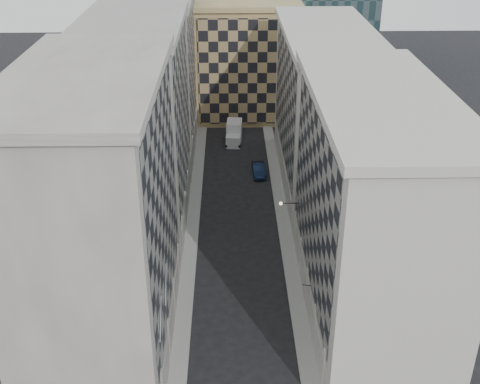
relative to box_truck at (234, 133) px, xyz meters
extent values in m
cube|color=#979791|center=(-5.05, -25.23, -1.23)|extent=(1.50, 100.00, 0.15)
cube|color=#979791|center=(5.45, -25.23, -1.23)|extent=(1.50, 100.00, 0.15)
cube|color=gray|center=(-10.80, -44.23, 10.20)|extent=(10.00, 22.00, 23.00)
cube|color=gray|center=(-5.92, -44.23, 11.70)|extent=(0.25, 19.36, 18.00)
cube|color=gray|center=(-6.00, -44.23, 0.30)|extent=(0.45, 21.12, 3.20)
cube|color=gray|center=(-10.80, -44.23, 22.05)|extent=(10.80, 22.80, 0.70)
cylinder|color=gray|center=(-6.15, -46.98, 0.90)|extent=(0.90, 0.90, 4.40)
cylinder|color=gray|center=(-6.15, -41.48, 0.90)|extent=(0.90, 0.90, 4.40)
cylinder|color=gray|center=(-6.15, -35.98, 0.90)|extent=(0.90, 0.90, 4.40)
cube|color=gray|center=(-10.80, -22.23, 9.70)|extent=(10.00, 22.00, 22.00)
cube|color=gray|center=(-5.92, -22.23, 11.20)|extent=(0.25, 19.36, 17.00)
cube|color=gray|center=(-6.00, -22.23, 0.30)|extent=(0.45, 21.12, 3.20)
cube|color=gray|center=(-10.80, -22.23, 21.05)|extent=(10.80, 22.80, 0.70)
cylinder|color=gray|center=(-6.15, -30.48, 0.90)|extent=(0.90, 0.90, 4.40)
cylinder|color=gray|center=(-6.15, -24.98, 0.90)|extent=(0.90, 0.90, 4.40)
cylinder|color=gray|center=(-6.15, -19.48, 0.90)|extent=(0.90, 0.90, 4.40)
cylinder|color=gray|center=(-6.15, -13.98, 0.90)|extent=(0.90, 0.90, 4.40)
cube|color=gray|center=(-10.80, -0.23, 9.20)|extent=(10.00, 22.00, 21.00)
cube|color=gray|center=(-5.92, -0.23, 10.70)|extent=(0.25, 19.36, 16.00)
cube|color=gray|center=(-6.00, -0.23, 0.30)|extent=(0.45, 21.12, 3.20)
cylinder|color=gray|center=(-6.15, -8.48, 0.90)|extent=(0.90, 0.90, 4.40)
cylinder|color=gray|center=(-6.15, -2.98, 0.90)|extent=(0.90, 0.90, 4.40)
cylinder|color=gray|center=(-6.15, 2.52, 0.90)|extent=(0.90, 0.90, 4.40)
cylinder|color=gray|center=(-6.15, 8.02, 0.90)|extent=(0.90, 0.90, 4.40)
cube|color=beige|center=(11.20, -40.23, 8.70)|extent=(10.00, 26.00, 20.00)
cube|color=gray|center=(6.32, -40.23, 10.20)|extent=(0.25, 22.88, 15.00)
cube|color=beige|center=(6.40, -40.23, 0.30)|extent=(0.45, 24.96, 3.20)
cube|color=beige|center=(11.20, -40.23, 19.05)|extent=(10.80, 26.80, 0.70)
cylinder|color=beige|center=(6.55, -50.63, 0.90)|extent=(0.90, 0.90, 4.40)
cylinder|color=beige|center=(6.55, -45.43, 0.90)|extent=(0.90, 0.90, 4.40)
cylinder|color=beige|center=(6.55, -40.23, 0.90)|extent=(0.90, 0.90, 4.40)
cylinder|color=beige|center=(6.55, -35.03, 0.90)|extent=(0.90, 0.90, 4.40)
cylinder|color=beige|center=(6.55, -29.83, 0.90)|extent=(0.90, 0.90, 4.40)
cube|color=beige|center=(11.20, -13.23, 8.20)|extent=(10.00, 28.00, 19.00)
cube|color=gray|center=(6.32, -13.23, 9.70)|extent=(0.25, 24.64, 14.00)
cube|color=beige|center=(6.40, -13.23, 0.30)|extent=(0.45, 26.88, 3.20)
cube|color=beige|center=(11.20, -13.23, 18.05)|extent=(10.80, 28.80, 0.70)
cube|color=tan|center=(2.20, 12.77, 7.70)|extent=(16.00, 14.00, 18.00)
cube|color=tan|center=(2.20, 5.67, 7.70)|extent=(15.20, 0.25, 16.50)
cube|color=tan|center=(2.20, 12.77, 17.10)|extent=(16.80, 14.80, 0.80)
cube|color=#302B25|center=(0.20, 26.77, 12.70)|extent=(6.00, 6.00, 28.00)
cylinder|color=gray|center=(-5.70, -51.23, 6.70)|extent=(0.10, 2.33, 2.33)
cylinder|color=gray|center=(-5.70, -47.23, 6.70)|extent=(0.10, 2.33, 2.33)
cylinder|color=black|center=(5.30, -31.23, 4.90)|extent=(1.80, 0.08, 0.08)
sphere|color=#FFE5B2|center=(4.40, -31.23, 4.90)|extent=(0.36, 0.36, 0.36)
cube|color=silver|center=(-0.13, -1.81, -0.43)|extent=(2.28, 2.46, 1.73)
cube|color=silver|center=(0.05, 0.69, 0.19)|extent=(2.46, 3.62, 2.99)
cylinder|color=black|center=(-1.14, -2.51, -0.87)|extent=(0.35, 0.89, 0.87)
cylinder|color=black|center=(0.78, -2.65, -0.87)|extent=(0.35, 0.89, 0.87)
cylinder|color=black|center=(-0.83, 1.91, -0.87)|extent=(0.35, 0.89, 0.87)
cylinder|color=black|center=(1.09, 1.77, -0.87)|extent=(0.35, 0.89, 0.87)
imported|color=#101E3C|center=(3.18, -11.61, -0.55)|extent=(1.81, 4.64, 1.50)
cylinder|color=black|center=(5.80, -42.32, 2.86)|extent=(0.73, 0.19, 0.06)
cube|color=tan|center=(5.10, -42.32, 2.50)|extent=(0.17, 0.64, 0.64)
camera|label=1|loc=(-0.81, -84.54, 33.94)|focal=45.00mm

